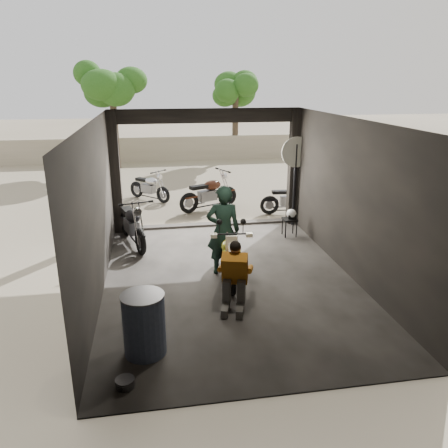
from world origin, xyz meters
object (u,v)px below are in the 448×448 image
object	(u,v)px
mechanic	(234,279)
left_bike	(132,221)
outside_bike_b	(209,191)
rider	(223,231)
outside_bike_c	(291,196)
outside_bike_a	(149,185)
stool	(290,221)
oil_drum	(144,325)
sign_post	(296,166)
main_bike	(229,252)
helmet	(291,214)

from	to	relation	value
mechanic	left_bike	bearing A→B (deg)	133.95
left_bike	outside_bike_b	xyz separation A→B (m)	(2.26, 2.73, -0.00)
rider	outside_bike_c	bearing A→B (deg)	-118.52
outside_bike_a	stool	world-z (taller)	outside_bike_a
mechanic	oil_drum	size ratio (longest dim) A/B	1.23
outside_bike_b	sign_post	size ratio (longest dim) A/B	0.73
main_bike	rider	xyz separation A→B (m)	(-0.07, 0.30, 0.35)
main_bike	outside_bike_c	size ratio (longest dim) A/B	1.12
rider	sign_post	bearing A→B (deg)	-124.69
left_bike	oil_drum	size ratio (longest dim) A/B	1.88
rider	oil_drum	xyz separation A→B (m)	(-1.61, -2.62, -0.47)
outside_bike_a	stool	xyz separation A→B (m)	(3.57, -4.22, -0.12)
outside_bike_b	helmet	xyz separation A→B (m)	(1.78, -2.77, -0.00)
outside_bike_a	helmet	xyz separation A→B (m)	(3.62, -4.19, 0.07)
outside_bike_b	rider	size ratio (longest dim) A/B	0.95
outside_bike_c	rider	xyz separation A→B (m)	(-2.71, -3.90, 0.41)
rider	helmet	size ratio (longest dim) A/B	7.08
outside_bike_a	rider	size ratio (longest dim) A/B	0.83
main_bike	rider	bearing A→B (deg)	108.54
mechanic	main_bike	bearing A→B (deg)	100.16
stool	oil_drum	world-z (taller)	oil_drum
rider	mechanic	size ratio (longest dim) A/B	1.61
outside_bike_a	rider	xyz separation A→B (m)	(1.50, -6.18, 0.42)
oil_drum	outside_bike_b	bearing A→B (deg)	75.24
mechanic	rider	bearing A→B (deg)	103.90
mechanic	outside_bike_c	bearing A→B (deg)	79.15
outside_bike_b	stool	world-z (taller)	outside_bike_b
main_bike	outside_bike_a	xyz separation A→B (m)	(-1.57, 6.48, -0.07)
main_bike	sign_post	world-z (taller)	sign_post
mechanic	sign_post	bearing A→B (deg)	76.21
main_bike	outside_bike_a	bearing A→B (deg)	109.28
outside_bike_a	oil_drum	size ratio (longest dim) A/B	1.63
left_bike	oil_drum	bearing A→B (deg)	-102.29
stool	sign_post	world-z (taller)	sign_post
main_bike	sign_post	distance (m)	4.06
main_bike	left_bike	bearing A→B (deg)	136.29
oil_drum	left_bike	bearing A→B (deg)	93.91
outside_bike_b	outside_bike_c	xyz separation A→B (m)	(2.38, -0.86, -0.06)
main_bike	helmet	size ratio (longest dim) A/B	6.70
oil_drum	main_bike	bearing A→B (deg)	54.11
outside_bike_c	rider	distance (m)	4.76
mechanic	sign_post	world-z (taller)	sign_post
outside_bike_c	helmet	bearing A→B (deg)	166.40
outside_bike_c	oil_drum	world-z (taller)	outside_bike_c
rider	oil_drum	bearing A→B (deg)	64.68
outside_bike_b	oil_drum	bearing A→B (deg)	140.69
outside_bike_b	helmet	distance (m)	3.29
main_bike	stool	size ratio (longest dim) A/B	3.72
main_bike	helmet	world-z (taller)	main_bike
left_bike	rider	world-z (taller)	rider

